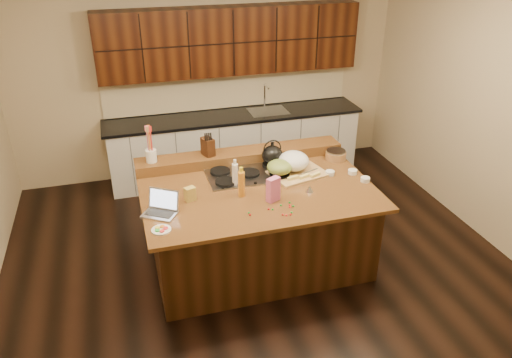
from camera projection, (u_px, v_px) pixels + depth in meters
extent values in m
cube|color=black|center=(257.00, 260.00, 5.63)|extent=(5.50, 5.00, 0.01)
cube|color=silver|center=(258.00, 9.00, 4.38)|extent=(5.50, 5.00, 0.01)
cube|color=tan|center=(208.00, 82.00, 7.14)|extent=(5.50, 0.01, 2.70)
cube|color=tan|center=(380.00, 321.00, 2.87)|extent=(5.50, 0.01, 2.70)
cube|color=tan|center=(489.00, 123.00, 5.69)|extent=(0.01, 5.00, 2.70)
cube|color=black|center=(257.00, 227.00, 5.42)|extent=(2.22, 1.42, 0.88)
cube|color=black|center=(257.00, 190.00, 5.21)|extent=(2.40, 1.60, 0.04)
cube|color=black|center=(240.00, 156.00, 5.77)|extent=(2.40, 0.30, 0.12)
cube|color=gray|center=(250.00, 175.00, 5.45)|extent=(0.92, 0.52, 0.02)
cylinder|color=black|center=(220.00, 171.00, 5.48)|extent=(0.22, 0.22, 0.03)
cylinder|color=black|center=(272.00, 165.00, 5.63)|extent=(0.22, 0.22, 0.03)
cylinder|color=black|center=(226.00, 182.00, 5.26)|extent=(0.22, 0.22, 0.03)
cylinder|color=black|center=(279.00, 175.00, 5.41)|extent=(0.22, 0.22, 0.03)
cylinder|color=black|center=(250.00, 173.00, 5.44)|extent=(0.22, 0.22, 0.03)
cube|color=silver|center=(235.00, 146.00, 7.34)|extent=(3.60, 0.62, 0.90)
cube|color=black|center=(235.00, 116.00, 7.12)|extent=(3.70, 0.66, 0.04)
cube|color=gray|center=(268.00, 112.00, 7.24)|extent=(0.55, 0.42, 0.01)
cylinder|color=gray|center=(265.00, 96.00, 7.31)|extent=(0.02, 0.02, 0.36)
cube|color=black|center=(231.00, 41.00, 6.78)|extent=(3.60, 0.34, 0.90)
cube|color=tan|center=(229.00, 91.00, 7.26)|extent=(3.60, 0.03, 0.50)
ellipsoid|color=black|center=(272.00, 155.00, 5.57)|extent=(0.29, 0.29, 0.21)
ellipsoid|color=olive|center=(280.00, 167.00, 5.36)|extent=(0.30, 0.30, 0.15)
cube|color=#B7B7BC|center=(160.00, 214.00, 4.72)|extent=(0.37, 0.34, 0.01)
cube|color=black|center=(160.00, 213.00, 4.72)|extent=(0.29, 0.25, 0.00)
cube|color=#B7B7BC|center=(164.00, 199.00, 4.76)|extent=(0.29, 0.22, 0.20)
cube|color=silver|center=(163.00, 199.00, 4.76)|extent=(0.26, 0.19, 0.17)
cylinder|color=orange|center=(241.00, 184.00, 4.99)|extent=(0.08, 0.08, 0.27)
cylinder|color=silver|center=(235.00, 175.00, 5.19)|extent=(0.07, 0.07, 0.25)
cube|color=tan|center=(298.00, 174.00, 5.47)|extent=(0.67, 0.55, 0.03)
ellipsoid|color=white|center=(294.00, 161.00, 5.48)|extent=(0.34, 0.34, 0.21)
cube|color=#EDD872|center=(293.00, 178.00, 5.31)|extent=(0.13, 0.03, 0.03)
cube|color=#EDD872|center=(304.00, 176.00, 5.34)|extent=(0.13, 0.03, 0.03)
cube|color=#EDD872|center=(315.00, 175.00, 5.37)|extent=(0.13, 0.03, 0.03)
cylinder|color=gray|center=(309.00, 171.00, 5.47)|extent=(0.22, 0.09, 0.01)
cylinder|color=white|center=(353.00, 172.00, 5.49)|extent=(0.12, 0.12, 0.04)
cylinder|color=white|center=(365.00, 179.00, 5.32)|extent=(0.11, 0.11, 0.04)
cylinder|color=white|center=(330.00, 173.00, 5.46)|extent=(0.11, 0.11, 0.04)
cylinder|color=#996B3F|center=(336.00, 155.00, 5.81)|extent=(0.31, 0.31, 0.09)
cone|color=silver|center=(310.00, 189.00, 5.11)|extent=(0.10, 0.10, 0.07)
cube|color=#C35C8A|center=(273.00, 189.00, 4.91)|extent=(0.15, 0.12, 0.25)
cylinder|color=white|center=(161.00, 230.00, 4.48)|extent=(0.23, 0.23, 0.01)
cube|color=gold|center=(190.00, 194.00, 4.94)|extent=(0.12, 0.10, 0.14)
cylinder|color=white|center=(151.00, 156.00, 5.46)|extent=(0.15, 0.15, 0.14)
cube|color=black|center=(208.00, 147.00, 5.60)|extent=(0.15, 0.19, 0.20)
ellipsoid|color=red|center=(291.00, 215.00, 4.71)|extent=(0.02, 0.02, 0.02)
ellipsoid|color=#198C26|center=(249.00, 213.00, 4.74)|extent=(0.02, 0.02, 0.02)
ellipsoid|color=red|center=(290.00, 205.00, 4.86)|extent=(0.02, 0.02, 0.02)
ellipsoid|color=#198C26|center=(293.00, 206.00, 4.85)|extent=(0.02, 0.02, 0.02)
ellipsoid|color=red|center=(250.00, 215.00, 4.71)|extent=(0.02, 0.02, 0.02)
ellipsoid|color=#198C26|center=(292.00, 212.00, 4.74)|extent=(0.02, 0.02, 0.02)
ellipsoid|color=red|center=(283.00, 215.00, 4.71)|extent=(0.02, 0.02, 0.02)
ellipsoid|color=#198C26|center=(273.00, 209.00, 4.79)|extent=(0.02, 0.02, 0.02)
ellipsoid|color=red|center=(290.00, 207.00, 4.83)|extent=(0.02, 0.02, 0.02)
ellipsoid|color=#198C26|center=(290.00, 202.00, 4.91)|extent=(0.02, 0.02, 0.02)
ellipsoid|color=red|center=(269.00, 209.00, 4.80)|extent=(0.02, 0.02, 0.02)
ellipsoid|color=#198C26|center=(281.00, 205.00, 4.86)|extent=(0.02, 0.02, 0.02)
ellipsoid|color=red|center=(286.00, 215.00, 4.70)|extent=(0.02, 0.02, 0.02)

